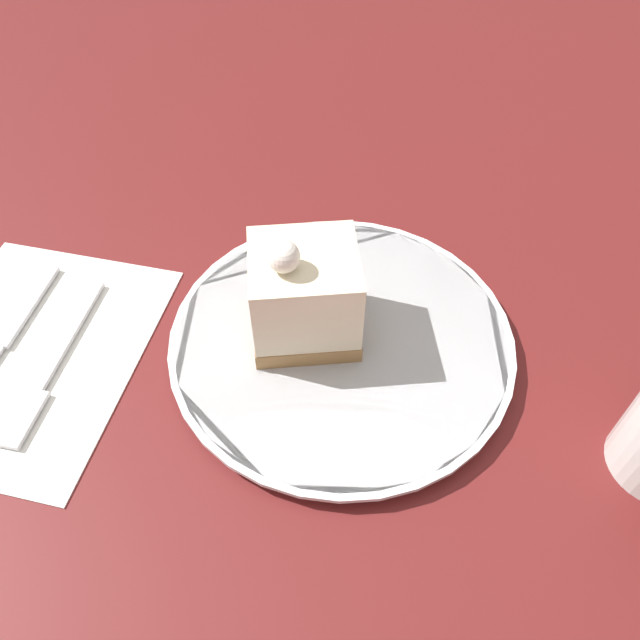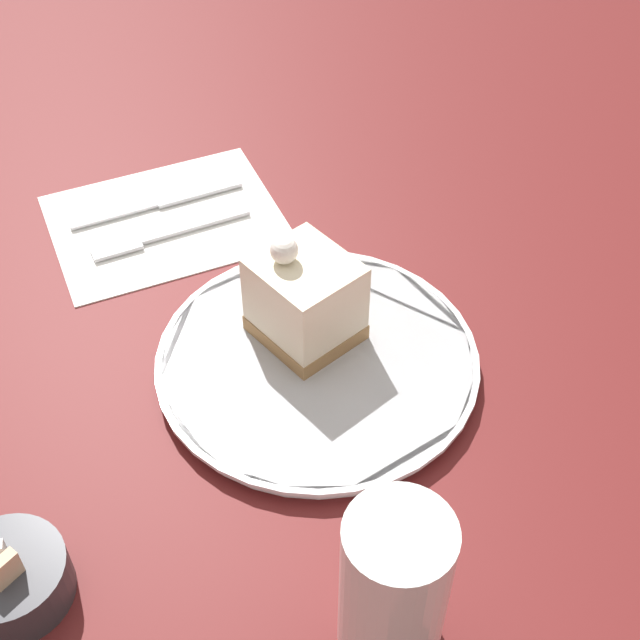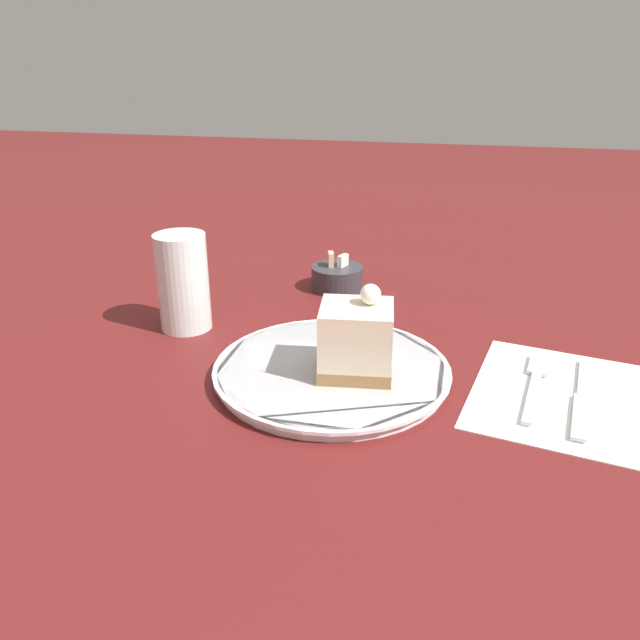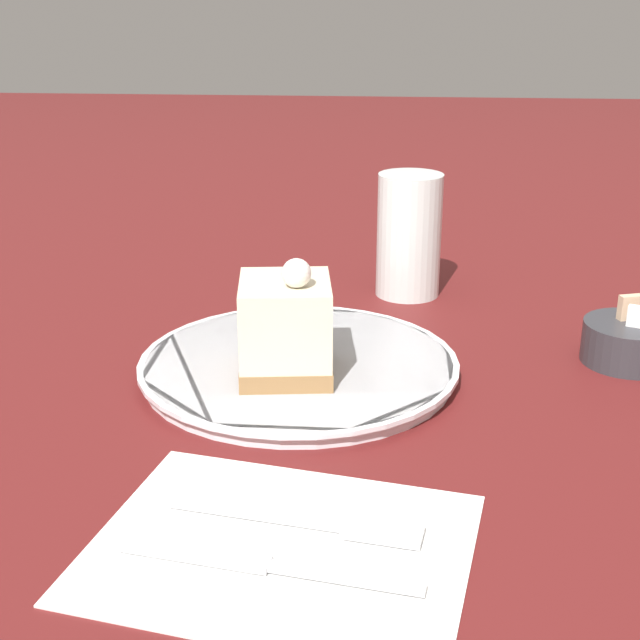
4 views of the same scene
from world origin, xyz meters
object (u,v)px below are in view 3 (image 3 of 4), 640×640
at_px(drinking_glass, 183,282).
at_px(plate, 332,371).
at_px(fork, 535,381).
at_px(cake_slice, 356,339).
at_px(sugar_bowl, 337,277).
at_px(knife, 581,404).

bearing_deg(drinking_glass, plate, -23.01).
height_order(fork, drinking_glass, drinking_glass).
height_order(plate, drinking_glass, drinking_glass).
distance_m(cake_slice, fork, 0.21).
bearing_deg(sugar_bowl, knife, -42.24).
height_order(knife, drinking_glass, drinking_glass).
xyz_separation_m(plate, knife, (0.27, -0.01, -0.00)).
relative_size(fork, sugar_bowl, 2.00).
bearing_deg(cake_slice, fork, 4.85).
relative_size(sugar_bowl, drinking_glass, 0.62).
relative_size(plate, fork, 1.69).
bearing_deg(cake_slice, sugar_bowl, 98.50).
relative_size(knife, drinking_glass, 1.39).
relative_size(fork, drinking_glass, 1.24).
bearing_deg(plate, sugar_bowl, 100.44).
xyz_separation_m(sugar_bowl, drinking_glass, (-0.17, -0.19, 0.05)).
distance_m(knife, sugar_bowl, 0.43).
height_order(plate, sugar_bowl, sugar_bowl).
bearing_deg(knife, plate, -171.58).
distance_m(sugar_bowl, drinking_glass, 0.26).
bearing_deg(sugar_bowl, cake_slice, -74.44).
bearing_deg(sugar_bowl, fork, -41.99).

